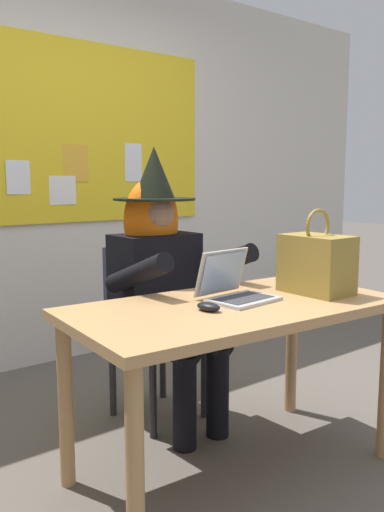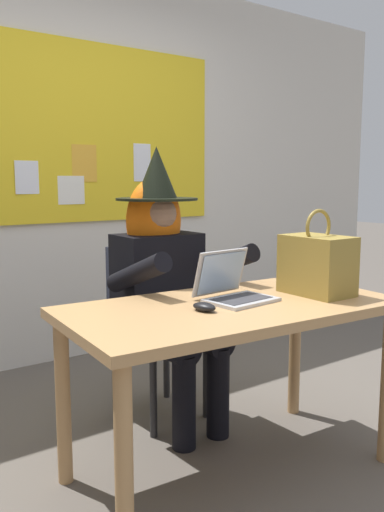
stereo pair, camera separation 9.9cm
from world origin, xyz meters
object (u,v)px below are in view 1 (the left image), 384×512
object	(u,v)px
desk_main	(235,326)
computer_mouse	(208,307)
laptop	(235,289)
handbag	(317,263)
chair_at_desk	(148,321)
person_costumed	(162,271)

from	to	relation	value
desk_main	computer_mouse	distance (m)	0.20
desk_main	laptop	distance (m)	0.16
desk_main	handbag	world-z (taller)	handbag
desk_main	handbag	distance (m)	0.49
desk_main	laptop	size ratio (longest dim) A/B	4.71
desk_main	chair_at_desk	world-z (taller)	chair_at_desk
chair_at_desk	laptop	size ratio (longest dim) A/B	2.96
laptop	handbag	xyz separation A→B (m)	(0.38, -0.12, 0.09)
desk_main	laptop	world-z (taller)	laptop
handbag	laptop	bearing A→B (deg)	161.72
person_costumed	computer_mouse	bearing A→B (deg)	-19.25
desk_main	laptop	xyz separation A→B (m)	(0.05, 0.05, 0.14)
handbag	computer_mouse	bearing A→B (deg)	176.04
person_costumed	desk_main	bearing A→B (deg)	-4.70
laptop	handbag	size ratio (longest dim) A/B	0.80
computer_mouse	handbag	distance (m)	0.61
chair_at_desk	computer_mouse	world-z (taller)	chair_at_desk
chair_at_desk	computer_mouse	distance (m)	0.81
computer_mouse	desk_main	bearing A→B (deg)	-0.67
chair_at_desk	handbag	size ratio (longest dim) A/B	2.36
chair_at_desk	person_costumed	xyz separation A→B (m)	(0.01, -0.12, 0.28)
chair_at_desk	person_costumed	distance (m)	0.31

